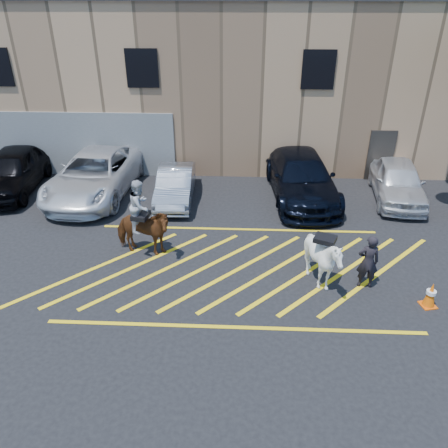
{
  "coord_description": "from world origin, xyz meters",
  "views": [
    {
      "loc": [
        0.12,
        -11.13,
        7.53
      ],
      "look_at": [
        -0.4,
        0.2,
        1.3
      ],
      "focal_mm": 35.0,
      "sensor_mm": 36.0,
      "label": 1
    }
  ],
  "objects_px": {
    "car_silver_sedan": "(175,185)",
    "handler": "(368,262)",
    "saddled_white": "(322,259)",
    "traffic_cone": "(431,295)",
    "car_black_suv": "(12,170)",
    "mounted_bay": "(142,226)",
    "car_blue_suv": "(301,176)",
    "car_white_suv": "(398,181)",
    "car_white_pickup": "(95,174)"
  },
  "relations": [
    {
      "from": "mounted_bay",
      "to": "traffic_cone",
      "type": "relative_size",
      "value": 3.46
    },
    {
      "from": "car_black_suv",
      "to": "car_white_pickup",
      "type": "xyz_separation_m",
      "value": [
        3.51,
        -0.19,
        -0.01
      ]
    },
    {
      "from": "car_silver_sedan",
      "to": "handler",
      "type": "bearing_deg",
      "value": -43.7
    },
    {
      "from": "car_blue_suv",
      "to": "car_white_pickup",
      "type": "bearing_deg",
      "value": 175.96
    },
    {
      "from": "saddled_white",
      "to": "handler",
      "type": "bearing_deg",
      "value": 0.08
    },
    {
      "from": "car_white_suv",
      "to": "car_black_suv",
      "type": "bearing_deg",
      "value": -173.45
    },
    {
      "from": "traffic_cone",
      "to": "car_white_suv",
      "type": "bearing_deg",
      "value": 80.93
    },
    {
      "from": "car_white_suv",
      "to": "traffic_cone",
      "type": "xyz_separation_m",
      "value": [
        -1.08,
        -6.75,
        -0.39
      ]
    },
    {
      "from": "car_silver_sedan",
      "to": "handler",
      "type": "relative_size",
      "value": 2.35
    },
    {
      "from": "car_black_suv",
      "to": "traffic_cone",
      "type": "bearing_deg",
      "value": -30.03
    },
    {
      "from": "car_blue_suv",
      "to": "car_white_suv",
      "type": "bearing_deg",
      "value": -5.67
    },
    {
      "from": "car_white_suv",
      "to": "handler",
      "type": "relative_size",
      "value": 2.71
    },
    {
      "from": "car_white_suv",
      "to": "car_silver_sedan",
      "type": "bearing_deg",
      "value": -169.42
    },
    {
      "from": "car_black_suv",
      "to": "traffic_cone",
      "type": "xyz_separation_m",
      "value": [
        14.46,
        -6.88,
        -0.49
      ]
    },
    {
      "from": "car_silver_sedan",
      "to": "saddled_white",
      "type": "bearing_deg",
      "value": -50.23
    },
    {
      "from": "mounted_bay",
      "to": "traffic_cone",
      "type": "bearing_deg",
      "value": -15.26
    },
    {
      "from": "car_black_suv",
      "to": "car_silver_sedan",
      "type": "height_order",
      "value": "car_black_suv"
    },
    {
      "from": "handler",
      "to": "traffic_cone",
      "type": "height_order",
      "value": "handler"
    },
    {
      "from": "mounted_bay",
      "to": "traffic_cone",
      "type": "xyz_separation_m",
      "value": [
        8.09,
        -2.21,
        -0.65
      ]
    },
    {
      "from": "car_white_pickup",
      "to": "mounted_bay",
      "type": "xyz_separation_m",
      "value": [
        2.86,
        -4.48,
        0.18
      ]
    },
    {
      "from": "car_blue_suv",
      "to": "mounted_bay",
      "type": "height_order",
      "value": "mounted_bay"
    },
    {
      "from": "car_blue_suv",
      "to": "handler",
      "type": "distance_m",
      "value": 6.11
    },
    {
      "from": "car_white_pickup",
      "to": "saddled_white",
      "type": "bearing_deg",
      "value": -31.9
    },
    {
      "from": "car_white_suv",
      "to": "traffic_cone",
      "type": "height_order",
      "value": "car_white_suv"
    },
    {
      "from": "handler",
      "to": "saddled_white",
      "type": "relative_size",
      "value": 0.83
    },
    {
      "from": "car_black_suv",
      "to": "mounted_bay",
      "type": "distance_m",
      "value": 7.9
    },
    {
      "from": "car_black_suv",
      "to": "car_silver_sedan",
      "type": "bearing_deg",
      "value": -10.23
    },
    {
      "from": "traffic_cone",
      "to": "car_black_suv",
      "type": "bearing_deg",
      "value": 154.58
    },
    {
      "from": "car_white_pickup",
      "to": "handler",
      "type": "bearing_deg",
      "value": -28.13
    },
    {
      "from": "car_black_suv",
      "to": "saddled_white",
      "type": "height_order",
      "value": "car_black_suv"
    },
    {
      "from": "car_black_suv",
      "to": "car_white_pickup",
      "type": "bearing_deg",
      "value": -7.64
    },
    {
      "from": "car_blue_suv",
      "to": "saddled_white",
      "type": "bearing_deg",
      "value": -95.42
    },
    {
      "from": "car_white_suv",
      "to": "saddled_white",
      "type": "xyz_separation_m",
      "value": [
        -3.84,
        -5.94,
        0.1
      ]
    },
    {
      "from": "car_black_suv",
      "to": "car_silver_sedan",
      "type": "distance_m",
      "value": 6.85
    },
    {
      "from": "car_black_suv",
      "to": "car_white_pickup",
      "type": "relative_size",
      "value": 0.83
    },
    {
      "from": "mounted_bay",
      "to": "saddled_white",
      "type": "distance_m",
      "value": 5.52
    },
    {
      "from": "car_white_pickup",
      "to": "traffic_cone",
      "type": "height_order",
      "value": "car_white_pickup"
    },
    {
      "from": "car_black_suv",
      "to": "car_white_suv",
      "type": "height_order",
      "value": "car_black_suv"
    },
    {
      "from": "car_black_suv",
      "to": "saddled_white",
      "type": "relative_size",
      "value": 2.55
    },
    {
      "from": "car_blue_suv",
      "to": "saddled_white",
      "type": "xyz_separation_m",
      "value": [
        -0.06,
        -6.0,
        0.01
      ]
    },
    {
      "from": "car_silver_sedan",
      "to": "saddled_white",
      "type": "relative_size",
      "value": 1.96
    },
    {
      "from": "car_silver_sedan",
      "to": "mounted_bay",
      "type": "bearing_deg",
      "value": -98.71
    },
    {
      "from": "car_black_suv",
      "to": "traffic_cone",
      "type": "distance_m",
      "value": 16.02
    },
    {
      "from": "car_white_suv",
      "to": "saddled_white",
      "type": "distance_m",
      "value": 7.08
    },
    {
      "from": "saddled_white",
      "to": "traffic_cone",
      "type": "height_order",
      "value": "saddled_white"
    },
    {
      "from": "mounted_bay",
      "to": "saddled_white",
      "type": "xyz_separation_m",
      "value": [
        5.33,
        -1.4,
        -0.16
      ]
    },
    {
      "from": "car_silver_sedan",
      "to": "car_white_pickup",
      "type": "bearing_deg",
      "value": 169.24
    },
    {
      "from": "car_black_suv",
      "to": "car_white_pickup",
      "type": "distance_m",
      "value": 3.52
    },
    {
      "from": "saddled_white",
      "to": "mounted_bay",
      "type": "bearing_deg",
      "value": 165.29
    },
    {
      "from": "handler",
      "to": "mounted_bay",
      "type": "relative_size",
      "value": 0.65
    }
  ]
}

